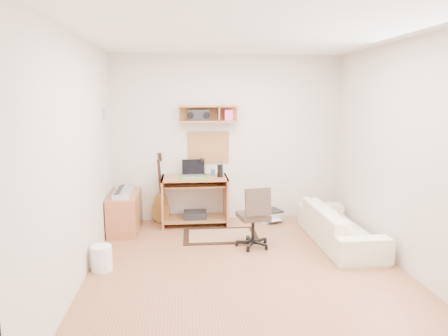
{
  "coord_description": "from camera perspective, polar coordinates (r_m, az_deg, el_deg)",
  "views": [
    {
      "loc": [
        -0.7,
        -4.31,
        1.96
      ],
      "look_at": [
        -0.15,
        1.05,
        1.0
      ],
      "focal_mm": 32.24,
      "sensor_mm": 36.0,
      "label": 1
    }
  ],
  "objects": [
    {
      "name": "desk",
      "position": [
        6.24,
        -4.15,
        -4.63
      ],
      "size": [
        1.0,
        0.55,
        0.75
      ],
      "primitive_type": null,
      "color": "#AF613E",
      "rests_on": "floor"
    },
    {
      "name": "printer",
      "position": [
        6.53,
        6.3,
        -6.65
      ],
      "size": [
        0.5,
        0.45,
        0.16
      ],
      "primitive_type": "cube",
      "rotation": [
        0.0,
        0.0,
        0.36
      ],
      "color": "#A5A8AA",
      "rests_on": "floor"
    },
    {
      "name": "desk_lamp",
      "position": [
        6.28,
        -2.83,
        0.23
      ],
      "size": [
        0.09,
        0.09,
        0.27
      ],
      "primitive_type": null,
      "color": "black",
      "rests_on": "desk"
    },
    {
      "name": "cork_board",
      "position": [
        6.35,
        -2.2,
        2.95
      ],
      "size": [
        0.64,
        0.03,
        0.49
      ],
      "primitive_type": "cube",
      "color": "#A47752",
      "rests_on": "back_wall"
    },
    {
      "name": "laptop",
      "position": [
        6.11,
        -4.39,
        -0.11
      ],
      "size": [
        0.34,
        0.34,
        0.26
      ],
      "primitive_type": null,
      "rotation": [
        0.0,
        0.0,
        -0.01
      ],
      "color": "silver",
      "rests_on": "desk"
    },
    {
      "name": "task_chair",
      "position": [
        5.31,
        4.15,
        -6.8
      ],
      "size": [
        0.49,
        0.49,
        0.84
      ],
      "primitive_type": null,
      "rotation": [
        0.0,
        0.0,
        0.17
      ],
      "color": "#362920",
      "rests_on": "floor"
    },
    {
      "name": "right_wall",
      "position": [
        5.03,
        24.09,
        1.68
      ],
      "size": [
        0.01,
        4.0,
        2.6
      ],
      "primitive_type": "cube",
      "color": "beige",
      "rests_on": "ground"
    },
    {
      "name": "speaker",
      "position": [
        6.11,
        -0.55,
        -0.4
      ],
      "size": [
        0.09,
        0.09,
        0.19
      ],
      "primitive_type": "cylinder",
      "color": "black",
      "rests_on": "desk"
    },
    {
      "name": "left_wall",
      "position": [
        4.5,
        -20.01,
        1.05
      ],
      "size": [
        0.01,
        4.0,
        2.6
      ],
      "primitive_type": "cube",
      "color": "beige",
      "rests_on": "ground"
    },
    {
      "name": "rug",
      "position": [
        5.81,
        -0.5,
        -9.54
      ],
      "size": [
        1.06,
        0.72,
        0.01
      ],
      "primitive_type": "cube",
      "rotation": [
        0.0,
        0.0,
        -0.02
      ],
      "color": "tan",
      "rests_on": "floor"
    },
    {
      "name": "wall_photo",
      "position": [
        5.92,
        -16.58,
        7.36
      ],
      "size": [
        0.02,
        0.2,
        0.15
      ],
      "primitive_type": "cube",
      "color": "#4C8CBF",
      "rests_on": "left_wall"
    },
    {
      "name": "music_keyboard",
      "position": [
        6.09,
        -14.03,
        -3.3
      ],
      "size": [
        0.23,
        0.73,
        0.06
      ],
      "primitive_type": "cube",
      "color": "#B2B5BA",
      "rests_on": "cabinet"
    },
    {
      "name": "wall_shelf",
      "position": [
        6.21,
        -2.17,
        7.69
      ],
      "size": [
        0.9,
        0.25,
        0.26
      ],
      "primitive_type": "cube",
      "color": "#AF613E",
      "rests_on": "back_wall"
    },
    {
      "name": "boombox",
      "position": [
        6.19,
        -3.65,
        7.49
      ],
      "size": [
        0.32,
        0.15,
        0.17
      ],
      "primitive_type": "cube",
      "color": "black",
      "rests_on": "wall_shelf"
    },
    {
      "name": "guitar",
      "position": [
        6.34,
        -9.02,
        -2.86
      ],
      "size": [
        0.33,
        0.25,
        1.1
      ],
      "primitive_type": null,
      "rotation": [
        0.0,
        0.0,
        -0.25
      ],
      "color": "olive",
      "rests_on": "floor"
    },
    {
      "name": "cabinet",
      "position": [
        6.16,
        -13.91,
        -6.07
      ],
      "size": [
        0.4,
        0.9,
        0.55
      ],
      "primitive_type": "cube",
      "color": "#AF613E",
      "rests_on": "floor"
    },
    {
      "name": "ceiling",
      "position": [
        4.42,
        3.5,
        18.48
      ],
      "size": [
        3.6,
        4.0,
        0.01
      ],
      "primitive_type": "cube",
      "color": "white",
      "rests_on": "ground"
    },
    {
      "name": "back_wall",
      "position": [
        6.39,
        0.47,
        4.17
      ],
      "size": [
        3.6,
        0.01,
        2.6
      ],
      "primitive_type": "cube",
      "color": "beige",
      "rests_on": "ground"
    },
    {
      "name": "waste_basket",
      "position": [
        4.9,
        -16.98,
        -12.11
      ],
      "size": [
        0.27,
        0.27,
        0.29
      ],
      "primitive_type": "cylinder",
      "rotation": [
        0.0,
        0.0,
        -0.16
      ],
      "color": "white",
      "rests_on": "floor"
    },
    {
      "name": "pencil_cup",
      "position": [
        6.26,
        -1.59,
        -0.59
      ],
      "size": [
        0.07,
        0.07,
        0.1
      ],
      "primitive_type": "cylinder",
      "color": "#3863AA",
      "rests_on": "desk"
    },
    {
      "name": "sofa",
      "position": [
        5.66,
        16.11,
        -7.03
      ],
      "size": [
        0.5,
        1.7,
        0.66
      ],
      "primitive_type": "imported",
      "rotation": [
        0.0,
        0.0,
        1.57
      ],
      "color": "beige",
      "rests_on": "floor"
    },
    {
      "name": "floor",
      "position": [
        4.79,
        3.16,
        -14.14
      ],
      "size": [
        3.6,
        4.0,
        0.01
      ],
      "primitive_type": "cube",
      "color": "#A26543",
      "rests_on": "ground"
    }
  ]
}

